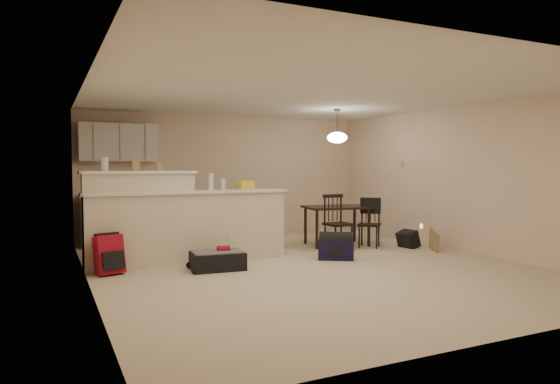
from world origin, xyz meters
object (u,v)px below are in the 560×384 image
pendant_lamp (337,137)px  dining_chair_near (338,222)px  suitcase (218,261)px  red_backpack (109,255)px  dining_table (337,211)px  navy_duffel (336,250)px  black_daypack (408,239)px  dining_chair_far (369,223)px

pendant_lamp → dining_chair_near: size_ratio=0.64×
suitcase → red_backpack: (-1.41, 0.34, 0.14)m
dining_table → navy_duffel: bearing=-113.0°
pendant_lamp → navy_duffel: bearing=-122.2°
red_backpack → navy_duffel: bearing=-21.0°
red_backpack → navy_duffel: (3.34, -0.39, -0.11)m
dining_chair_near → red_backpack: bearing=-177.9°
black_daypack → pendant_lamp: bearing=44.0°
black_daypack → suitcase: bearing=87.7°
black_daypack → red_backpack: bearing=82.3°
pendant_lamp → suitcase: bearing=-156.8°
suitcase → black_daypack: (3.68, 0.35, 0.02)m
dining_chair_far → red_backpack: 4.50m
red_backpack → black_daypack: 5.10m
pendant_lamp → dining_chair_near: pendant_lamp is taller
dining_chair_far → black_daypack: bearing=15.2°
dining_chair_far → suitcase: (-3.07, -0.68, -0.31)m
red_backpack → navy_duffel: 3.36m
suitcase → dining_chair_near: bearing=20.2°
dining_chair_far → black_daypack: dining_chair_far is taller
pendant_lamp → black_daypack: size_ratio=1.86×
dining_chair_far → red_backpack: (-4.49, -0.34, -0.17)m
dining_table → red_backpack: (-4.09, -0.80, -0.37)m
suitcase → red_backpack: 1.46m
pendant_lamp → navy_duffel: size_ratio=1.14×
pendant_lamp → dining_chair_near: (-0.26, -0.48, -1.51)m
black_daypack → dining_table: bearing=44.0°
black_daypack → navy_duffel: bearing=95.1°
pendant_lamp → red_backpack: pendant_lamp is taller
suitcase → pendant_lamp: bearing=27.9°
pendant_lamp → dining_chair_near: bearing=-118.7°
dining_chair_near → navy_duffel: bearing=-127.2°
dining_chair_near → navy_duffel: 0.93m
red_backpack → suitcase: bearing=-28.0°
dining_chair_near → dining_chair_far: dining_chair_near is taller
dining_chair_near → suitcase: (-2.41, -0.67, -0.36)m
suitcase → navy_duffel: 1.92m
dining_chair_far → suitcase: dining_chair_far is taller
dining_table → red_backpack: size_ratio=2.41×
pendant_lamp → red_backpack: (-4.09, -0.80, -1.73)m
dining_chair_far → red_backpack: size_ratio=1.65×
dining_chair_far → navy_duffel: bearing=-103.9°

